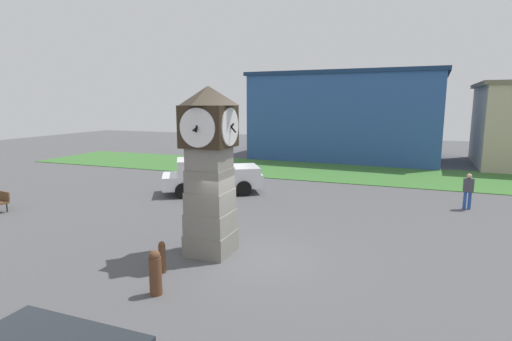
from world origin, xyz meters
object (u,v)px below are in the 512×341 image
bollard_mid_row (155,272)px  pedestrian_near_bench (468,189)px  clock_tower (210,168)px  pickup_truck (212,176)px  bollard_near_tower (162,257)px

bollard_mid_row → pedestrian_near_bench: pedestrian_near_bench is taller
clock_tower → pickup_truck: (-3.93, 7.75, -1.86)m
pickup_truck → pedestrian_near_bench: bearing=5.4°
pedestrian_near_bench → pickup_truck: bearing=-174.6°
bollard_near_tower → pickup_truck: 10.17m
clock_tower → bollard_near_tower: size_ratio=5.72×
pickup_truck → pedestrian_near_bench: size_ratio=3.34×
pickup_truck → clock_tower: bearing=-63.1°
clock_tower → pickup_truck: 8.89m
bollard_near_tower → bollard_mid_row: size_ratio=0.79×
clock_tower → bollard_near_tower: bearing=-108.2°
bollard_mid_row → pedestrian_near_bench: (8.44, 11.96, 0.35)m
clock_tower → pedestrian_near_bench: bearing=46.6°
bollard_near_tower → bollard_mid_row: 1.34m
bollard_near_tower → pedestrian_near_bench: pedestrian_near_bench is taller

